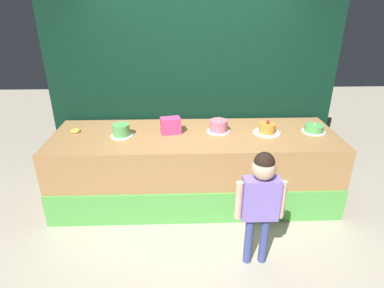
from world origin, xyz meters
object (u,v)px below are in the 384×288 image
child_figure (261,195)px  cake_center_left (219,126)px  donut (75,131)px  cake_far_right (314,129)px  cake_far_left (121,130)px  cake_center_right (267,129)px  pink_box (171,126)px

child_figure → cake_center_left: size_ratio=4.23×
donut → cake_far_right: 2.86m
cake_far_left → cake_center_right: 1.71m
pink_box → donut: bearing=176.8°
cake_far_left → child_figure: bearing=-38.5°
child_figure → cake_center_right: 1.19m
cake_far_right → pink_box: bearing=179.3°
pink_box → cake_far_right: (1.71, -0.02, -0.06)m
donut → cake_center_right: size_ratio=0.34×
cake_far_right → cake_far_left: bearing=-178.9°
child_figure → cake_far_right: size_ratio=4.19×
cake_far_left → cake_center_left: size_ratio=0.95×
pink_box → cake_center_right: pink_box is taller
pink_box → donut: size_ratio=2.07×
donut → cake_center_left: bearing=-1.1°
donut → pink_box: bearing=-3.2°
cake_far_left → cake_center_left: bearing=4.7°
cake_center_left → cake_far_right: 1.14m
donut → cake_far_right: cake_far_right is taller
pink_box → cake_far_left: bearing=-173.7°
child_figure → pink_box: (-0.82, 1.17, 0.21)m
donut → cake_far_left: 0.59m
donut → cake_center_right: cake_center_right is taller
donut → cake_center_right: (2.28, -0.10, 0.03)m
pink_box → cake_center_left: (0.57, 0.03, -0.03)m
pink_box → cake_far_left: 0.58m
cake_center_right → cake_far_right: (0.57, 0.02, -0.01)m
pink_box → child_figure: bearing=-55.0°
cake_center_left → child_figure: bearing=-78.3°
child_figure → donut: (-1.96, 1.24, 0.14)m
child_figure → cake_far_right: child_figure is taller
cake_center_left → cake_far_right: bearing=-2.5°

